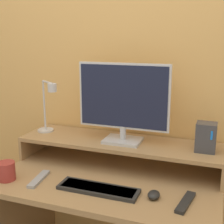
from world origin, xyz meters
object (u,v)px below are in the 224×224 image
(mouse, at_px, (154,195))
(mug, at_px, (6,171))
(router_dock, at_px, (206,137))
(remote_secondary, at_px, (186,202))
(desk_lamp, at_px, (48,106))
(monitor, at_px, (123,101))
(remote_control, at_px, (39,179))
(keyboard, at_px, (98,189))

(mouse, distance_m, mug, 0.79)
(router_dock, bearing_deg, mug, -157.65)
(mouse, relative_size, mug, 0.78)
(mouse, bearing_deg, remote_secondary, -0.24)
(desk_lamp, height_order, remote_secondary, desk_lamp)
(desk_lamp, relative_size, mug, 3.37)
(monitor, relative_size, remote_secondary, 2.59)
(remote_control, xyz_separation_m, mug, (-0.17, -0.05, 0.04))
(keyboard, height_order, mouse, mouse)
(keyboard, distance_m, mouse, 0.28)
(monitor, bearing_deg, mug, -142.82)
(mouse, distance_m, remote_control, 0.62)
(remote_secondary, bearing_deg, monitor, 141.95)
(monitor, relative_size, remote_control, 2.65)
(remote_control, bearing_deg, mouse, 2.41)
(desk_lamp, height_order, mug, desk_lamp)
(desk_lamp, relative_size, remote_control, 1.66)
(remote_secondary, bearing_deg, mouse, 179.76)
(keyboard, xyz_separation_m, remote_secondary, (0.42, 0.02, -0.00))
(mouse, bearing_deg, desk_lamp, 157.22)
(desk_lamp, distance_m, remote_secondary, 1.00)
(desk_lamp, height_order, router_dock, desk_lamp)
(remote_control, bearing_deg, monitor, 44.02)
(router_dock, bearing_deg, remote_control, -156.65)
(remote_control, bearing_deg, router_dock, 23.35)
(desk_lamp, bearing_deg, monitor, 0.53)
(keyboard, relative_size, remote_control, 2.04)
(desk_lamp, bearing_deg, mouse, -22.78)
(mug, bearing_deg, remote_secondary, 4.71)
(mug, bearing_deg, desk_lamp, 85.12)
(remote_control, bearing_deg, mug, -162.80)
(remote_control, height_order, remote_secondary, same)
(keyboard, bearing_deg, mug, -173.91)
(remote_control, relative_size, remote_secondary, 0.98)
(monitor, xyz_separation_m, mouse, (0.26, -0.32, -0.37))
(keyboard, distance_m, remote_control, 0.34)
(mouse, xyz_separation_m, remote_control, (-0.62, -0.03, -0.01))
(desk_lamp, bearing_deg, router_dock, 0.79)
(monitor, relative_size, desk_lamp, 1.60)
(router_dock, height_order, mug, router_dock)
(monitor, distance_m, router_dock, 0.49)
(mug, bearing_deg, keyboard, 6.09)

